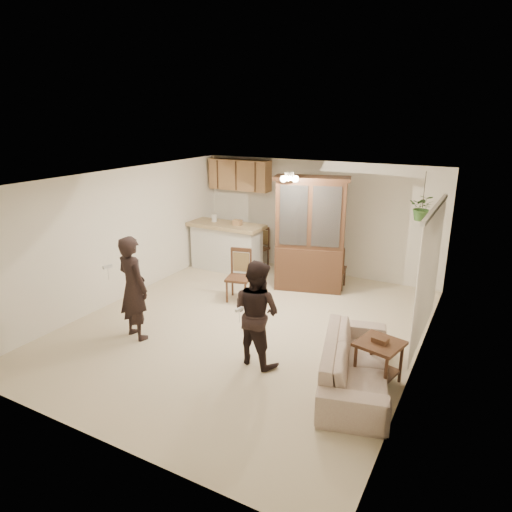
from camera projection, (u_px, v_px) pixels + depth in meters
The scene contains 23 objects.
floor at pixel (246, 326), 7.79m from camera, with size 6.50×6.50×0.00m, color #C0B591.
ceiling at pixel (245, 179), 7.04m from camera, with size 5.50×6.50×0.02m, color silver.
wall_back at pixel (318, 218), 10.14m from camera, with size 5.50×0.02×2.50m, color silver.
wall_front at pixel (90, 340), 4.69m from camera, with size 5.50×0.02×2.50m, color silver.
wall_left at pixel (120, 236), 8.66m from camera, with size 0.02×6.50×2.50m, color silver.
wall_right at pixel (422, 285), 6.17m from camera, with size 0.02×6.50×2.50m, color silver.
breakfast_bar at pixel (227, 249), 10.45m from camera, with size 1.60×0.55×1.00m, color silver.
bar_top at pixel (226, 225), 10.29m from camera, with size 1.75×0.70×0.08m, color tan.
upper_cabinets at pixel (240, 175), 10.60m from camera, with size 1.50×0.34×0.70m, color brown.
vertical_blinds at pixel (428, 275), 6.99m from camera, with size 0.06×2.30×2.10m, color silver, non-canonical shape.
ceiling_fixture at pixel (289, 177), 7.99m from camera, with size 0.36×0.36×0.20m, color beige, non-canonical shape.
hanging_plant at pixel (422, 208), 8.21m from camera, with size 0.43×0.37×0.48m, color #2E5020.
plant_cord at pixel (424, 190), 8.11m from camera, with size 0.01×0.01×0.65m, color #29241E.
sofa at pixel (356, 359), 6.03m from camera, with size 1.87×0.73×0.73m, color #C0B89E.
adult at pixel (133, 285), 7.16m from camera, with size 0.66×0.43×1.80m, color black.
child at pixel (257, 319), 6.49m from camera, with size 0.66×0.51×1.35m, color black.
china_hutch at pixel (310, 235), 9.13m from camera, with size 1.56×0.94×2.31m.
side_table at pixel (378, 362), 6.07m from camera, with size 0.66×0.66×0.67m.
chair_bar at pixel (239, 286), 8.80m from camera, with size 0.53×0.53×1.00m.
chair_hutch_left at pixel (258, 255), 10.82m from camera, with size 0.48×0.48×0.92m.
chair_hutch_right at pixel (335, 275), 9.44m from camera, with size 0.46×0.46×0.92m.
controller_adult at pixel (108, 267), 6.77m from camera, with size 0.05×0.15×0.05m, color white.
controller_child at pixel (239, 309), 6.14m from camera, with size 0.04×0.13×0.04m, color white.
Camera 1 is at (3.50, -6.15, 3.49)m, focal length 32.00 mm.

